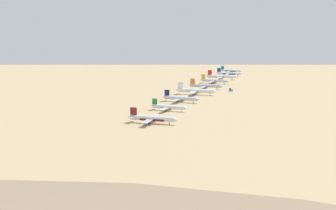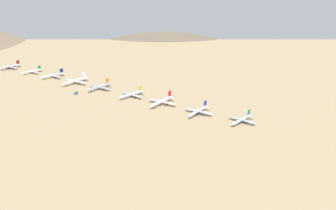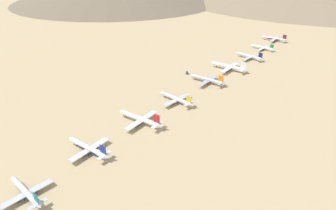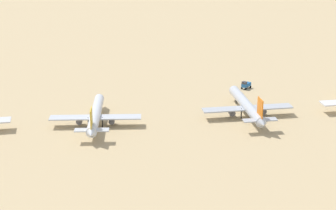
# 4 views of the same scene
# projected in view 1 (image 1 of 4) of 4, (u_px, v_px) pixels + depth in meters

# --- Properties ---
(ground_plane) EXTENTS (2757.62, 2757.62, 0.00)m
(ground_plane) POSITION_uv_depth(u_px,v_px,m) (206.00, 89.00, 605.82)
(ground_plane) COLOR tan
(parked_jet_0) EXTENTS (45.82, 37.30, 13.21)m
(parked_jet_0) POSITION_uv_depth(u_px,v_px,m) (152.00, 118.00, 386.65)
(parked_jet_0) COLOR silver
(parked_jet_0) RESTS_ON ground
(parked_jet_1) EXTENTS (39.77, 32.19, 11.50)m
(parked_jet_1) POSITION_uv_depth(u_px,v_px,m) (168.00, 107.00, 445.42)
(parked_jet_1) COLOR silver
(parked_jet_1) RESTS_ON ground
(parked_jet_2) EXTENTS (44.72, 36.32, 12.90)m
(parked_jet_2) POSITION_uv_depth(u_px,v_px,m) (180.00, 98.00, 497.38)
(parked_jet_2) COLOR silver
(parked_jet_2) RESTS_ON ground
(parked_jet_3) EXTENTS (52.60, 42.82, 15.16)m
(parked_jet_3) POSITION_uv_depth(u_px,v_px,m) (196.00, 91.00, 551.62)
(parked_jet_3) COLOR white
(parked_jet_3) RESTS_ON ground
(parked_jet_4) EXTENTS (47.60, 38.72, 13.72)m
(parked_jet_4) POSITION_uv_depth(u_px,v_px,m) (205.00, 86.00, 602.37)
(parked_jet_4) COLOR #B2B7C1
(parked_jet_4) RESTS_ON ground
(parked_jet_5) EXTENTS (45.72, 37.12, 13.19)m
(parked_jet_5) POSITION_uv_depth(u_px,v_px,m) (214.00, 81.00, 662.42)
(parked_jet_5) COLOR silver
(parked_jet_5) RESTS_ON ground
(parked_jet_6) EXTENTS (50.53, 41.19, 14.57)m
(parked_jet_6) POSITION_uv_depth(u_px,v_px,m) (221.00, 77.00, 712.89)
(parked_jet_6) COLOR silver
(parked_jet_6) RESTS_ON ground
(parked_jet_7) EXTENTS (46.17, 37.60, 13.31)m
(parked_jet_7) POSITION_uv_depth(u_px,v_px,m) (229.00, 73.00, 766.54)
(parked_jet_7) COLOR silver
(parked_jet_7) RESTS_ON ground
(parked_jet_8) EXTENTS (41.73, 33.83, 12.05)m
(parked_jet_8) POSITION_uv_depth(u_px,v_px,m) (231.00, 71.00, 820.38)
(parked_jet_8) COLOR silver
(parked_jet_8) RESTS_ON ground
(service_truck) EXTENTS (5.40, 5.49, 3.90)m
(service_truck) POSITION_uv_depth(u_px,v_px,m) (231.00, 90.00, 582.99)
(service_truck) COLOR #1E5999
(service_truck) RESTS_ON ground
(desert_hill_5) EXTENTS (367.11, 367.11, 60.26)m
(desert_hill_5) POSITION_uv_depth(u_px,v_px,m) (228.00, 45.00, 1326.37)
(desert_hill_5) COLOR #7A6854
(desert_hill_5) RESTS_ON ground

